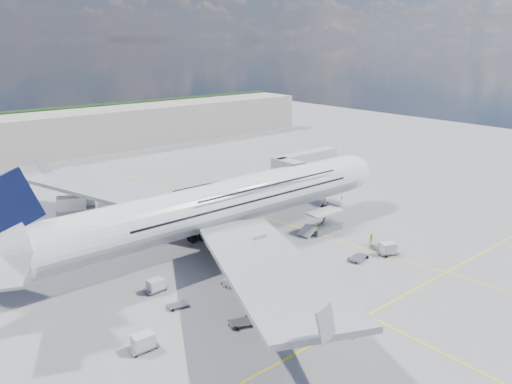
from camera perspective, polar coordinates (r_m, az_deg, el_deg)
ground at (r=76.73m, az=0.65°, el=-8.01°), size 300.00×300.00×0.00m
taxi_line_main at (r=76.73m, az=0.65°, el=-8.00°), size 0.25×220.00×0.01m
taxi_line_cross at (r=64.64m, az=12.61°, el=-13.56°), size 120.00×0.25×0.01m
taxi_line_diag at (r=92.24m, az=3.22°, el=-3.62°), size 14.16×99.06×0.01m
airliner at (r=81.66m, az=-3.77°, el=-1.29°), size 77.26×79.15×23.71m
jet_bridge at (r=108.31m, az=5.44°, el=3.25°), size 18.80×12.10×8.50m
cargo_loader at (r=89.05m, az=7.69°, el=-3.66°), size 8.53×3.20×3.67m
terminal at (r=156.78m, az=-22.70°, el=5.96°), size 180.00×16.00×12.00m
tree_line at (r=212.70m, az=-16.14°, el=8.63°), size 160.00×6.00×8.00m
dolly_row_a at (r=57.77m, az=-12.77°, el=-16.36°), size 3.15×1.77×1.95m
dolly_row_b at (r=65.42m, az=-8.94°, el=-12.64°), size 2.81×1.82×0.38m
dolly_row_c at (r=61.15m, az=-1.65°, el=-14.63°), size 3.54×2.72×0.46m
dolly_back at (r=69.26m, az=-11.41°, el=-10.38°), size 2.93×1.69×1.80m
dolly_nose_far at (r=81.50m, az=14.88°, el=-6.25°), size 3.48×2.67×1.96m
dolly_nose_near at (r=78.92m, az=11.61°, el=-7.33°), size 3.75×2.63×0.50m
baggage_tug at (r=69.88m, az=-2.96°, el=-10.05°), size 2.70×2.00×1.53m
catering_truck_inner at (r=96.90m, az=-15.63°, el=-2.00°), size 7.44×4.72×4.12m
catering_truck_outer at (r=100.35m, az=-19.86°, el=-1.71°), size 7.81×5.24×4.31m
service_van at (r=82.89m, az=14.51°, el=-6.13°), size 2.25×4.72×1.30m
crew_nose at (r=106.41m, az=9.76°, el=-0.58°), size 0.63×0.50×1.52m
crew_loader at (r=84.49m, az=13.07°, el=-5.32°), size 1.21×1.14×1.99m
crew_wing at (r=74.53m, az=-3.27°, el=-8.02°), size 0.99×1.18×1.89m
crew_van at (r=88.99m, az=7.18°, el=-3.99°), size 0.77×0.89×1.54m
crew_tug at (r=68.76m, az=-1.48°, el=-10.25°), size 1.23×0.71×1.90m
cone_nose at (r=104.39m, az=8.18°, el=-1.15°), size 0.40×0.40×0.51m
cone_wing_left_inner at (r=97.90m, az=-13.89°, el=-2.70°), size 0.46×0.46×0.59m
cone_wing_left_outer at (r=99.42m, az=-14.20°, el=-2.44°), size 0.42×0.42×0.53m
cone_wing_right_inner at (r=73.21m, az=-0.07°, el=-9.08°), size 0.40×0.40×0.51m
cone_wing_right_outer at (r=59.75m, az=11.01°, el=-15.89°), size 0.46×0.46×0.59m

